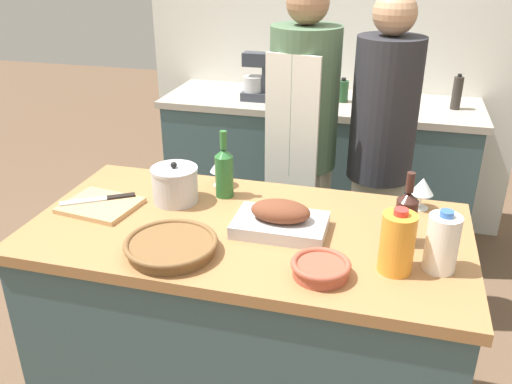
# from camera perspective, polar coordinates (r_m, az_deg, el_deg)

# --- Properties ---
(kitchen_island) EXTENTS (1.50, 0.77, 0.91)m
(kitchen_island) POSITION_cam_1_polar(r_m,az_deg,el_deg) (2.13, -0.83, -14.48)
(kitchen_island) COLOR #3D565B
(kitchen_island) RESTS_ON ground_plane
(back_counter) EXTENTS (1.90, 0.60, 0.93)m
(back_counter) POSITION_cam_1_polar(r_m,az_deg,el_deg) (3.49, 6.38, 2.22)
(back_counter) COLOR #3D565B
(back_counter) RESTS_ON ground_plane
(back_wall) EXTENTS (2.40, 0.10, 2.55)m
(back_wall) POSITION_cam_1_polar(r_m,az_deg,el_deg) (3.60, 7.94, 16.28)
(back_wall) COLOR silver
(back_wall) RESTS_ON ground_plane
(roasting_pan) EXTENTS (0.31, 0.21, 0.11)m
(roasting_pan) POSITION_cam_1_polar(r_m,az_deg,el_deg) (1.83, 2.59, -2.92)
(roasting_pan) COLOR #BCBCC1
(roasting_pan) RESTS_ON kitchen_island
(wicker_basket) EXTENTS (0.30, 0.30, 0.05)m
(wicker_basket) POSITION_cam_1_polar(r_m,az_deg,el_deg) (1.73, -8.92, -5.60)
(wicker_basket) COLOR brown
(wicker_basket) RESTS_ON kitchen_island
(cutting_board) EXTENTS (0.28, 0.25, 0.02)m
(cutting_board) POSITION_cam_1_polar(r_m,az_deg,el_deg) (2.07, -16.11, -1.41)
(cutting_board) COLOR tan
(cutting_board) RESTS_ON kitchen_island
(stock_pot) EXTENTS (0.17, 0.17, 0.16)m
(stock_pot) POSITION_cam_1_polar(r_m,az_deg,el_deg) (2.04, -8.52, 0.78)
(stock_pot) COLOR #B7B7BC
(stock_pot) RESTS_ON kitchen_island
(mixing_bowl) EXTENTS (0.18, 0.18, 0.05)m
(mixing_bowl) POSITION_cam_1_polar(r_m,az_deg,el_deg) (1.61, 6.82, -7.93)
(mixing_bowl) COLOR #A84C38
(mixing_bowl) RESTS_ON kitchen_island
(juice_jug) EXTENTS (0.10, 0.10, 0.20)m
(juice_jug) POSITION_cam_1_polar(r_m,az_deg,el_deg) (1.64, 14.64, -5.18)
(juice_jug) COLOR orange
(juice_jug) RESTS_ON kitchen_island
(milk_jug) EXTENTS (0.10, 0.10, 0.20)m
(milk_jug) POSITION_cam_1_polar(r_m,az_deg,el_deg) (1.69, 18.99, -5.08)
(milk_jug) COLOR white
(milk_jug) RESTS_ON kitchen_island
(wine_bottle_green) EXTENTS (0.07, 0.07, 0.26)m
(wine_bottle_green) POSITION_cam_1_polar(r_m,az_deg,el_deg) (2.05, -3.37, 2.23)
(wine_bottle_green) COLOR #28662D
(wine_bottle_green) RESTS_ON kitchen_island
(wine_bottle_dark) EXTENTS (0.07, 0.07, 0.25)m
(wine_bottle_dark) POSITION_cam_1_polar(r_m,az_deg,el_deg) (1.79, 15.49, -2.49)
(wine_bottle_dark) COLOR #381E19
(wine_bottle_dark) RESTS_ON kitchen_island
(wine_glass_left) EXTENTS (0.08, 0.08, 0.12)m
(wine_glass_left) POSITION_cam_1_polar(r_m,az_deg,el_deg) (2.05, 17.13, 0.53)
(wine_glass_left) COLOR silver
(wine_glass_left) RESTS_ON kitchen_island
(wine_glass_right) EXTENTS (0.08, 0.08, 0.12)m
(wine_glass_right) POSITION_cam_1_polar(r_m,az_deg,el_deg) (2.15, -3.77, 2.88)
(wine_glass_right) COLOR silver
(wine_glass_right) RESTS_ON kitchen_island
(knife_chef) EXTENTS (0.25, 0.17, 0.01)m
(knife_chef) POSITION_cam_1_polar(r_m,az_deg,el_deg) (2.10, -16.03, -0.70)
(knife_chef) COLOR #B7B7BC
(knife_chef) RESTS_ON cutting_board
(stand_mixer) EXTENTS (0.18, 0.14, 0.28)m
(stand_mixer) POSITION_cam_1_polar(r_m,az_deg,el_deg) (3.30, 0.19, 11.66)
(stand_mixer) COLOR #333842
(stand_mixer) RESTS_ON back_counter
(condiment_bottle_tall) EXTENTS (0.05, 0.05, 0.20)m
(condiment_bottle_tall) POSITION_cam_1_polar(r_m,az_deg,el_deg) (3.31, 20.40, 9.75)
(condiment_bottle_tall) COLOR #332D28
(condiment_bottle_tall) RESTS_ON back_counter
(condiment_bottle_short) EXTENTS (0.07, 0.07, 0.13)m
(condiment_bottle_short) POSITION_cam_1_polar(r_m,az_deg,el_deg) (3.29, 5.14, 10.53)
(condiment_bottle_short) COLOR maroon
(condiment_bottle_short) RESTS_ON back_counter
(condiment_bottle_extra) EXTENTS (0.06, 0.06, 0.14)m
(condiment_bottle_extra) POSITION_cam_1_polar(r_m,az_deg,el_deg) (3.31, 9.14, 10.45)
(condiment_bottle_extra) COLOR #234C28
(condiment_bottle_extra) RESTS_ON back_counter
(person_cook_aproned) EXTENTS (0.33, 0.35, 1.66)m
(person_cook_aproned) POSITION_cam_1_polar(r_m,az_deg,el_deg) (2.65, 4.89, 5.37)
(person_cook_aproned) COLOR beige
(person_cook_aproned) RESTS_ON ground_plane
(person_cook_guest) EXTENTS (0.30, 0.30, 1.63)m
(person_cook_guest) POSITION_cam_1_polar(r_m,az_deg,el_deg) (2.62, 12.97, 4.19)
(person_cook_guest) COLOR beige
(person_cook_guest) RESTS_ON ground_plane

